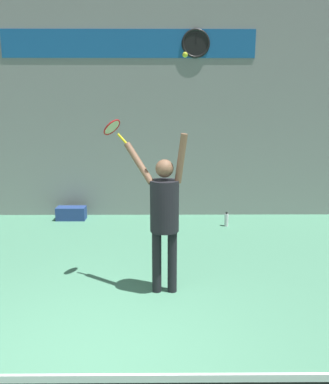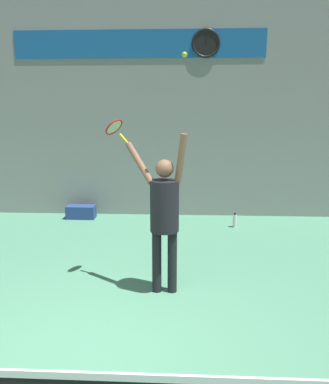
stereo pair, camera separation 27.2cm
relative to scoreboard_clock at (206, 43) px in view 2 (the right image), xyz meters
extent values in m
plane|color=#4C8C6B|center=(-1.50, -5.64, -3.96)|extent=(18.00, 18.00, 0.00)
cube|color=gray|center=(-1.50, 0.08, -1.46)|extent=(18.00, 0.10, 5.00)
cube|color=#195B9E|center=(-1.50, 0.02, 0.00)|extent=(5.66, 0.02, 0.61)
cylinder|color=black|center=(0.00, 0.00, 0.00)|extent=(0.58, 0.02, 0.58)
torus|color=black|center=(0.00, 0.00, 0.00)|extent=(0.63, 0.06, 0.63)
cube|color=black|center=(0.00, -0.01, 0.10)|extent=(0.02, 0.01, 0.23)
cube|color=white|center=(-1.50, -6.87, -3.03)|extent=(7.25, 0.02, 0.05)
cylinder|color=black|center=(-0.83, -3.95, -3.51)|extent=(0.13, 0.13, 0.89)
cylinder|color=black|center=(-0.62, -3.95, -3.51)|extent=(0.13, 0.13, 0.89)
cylinder|color=black|center=(-0.72, -3.95, -2.72)|extent=(0.39, 0.39, 0.70)
sphere|color=brown|center=(-0.72, -3.95, -2.21)|extent=(0.24, 0.24, 0.24)
cylinder|color=brown|center=(-0.51, -3.98, -2.08)|extent=(0.20, 0.19, 0.66)
cylinder|color=brown|center=(-1.07, -3.82, -2.16)|extent=(0.45, 0.39, 0.55)
cylinder|color=yellow|center=(-1.30, -3.64, -1.85)|extent=(0.16, 0.11, 0.15)
torus|color=red|center=(-1.45, -3.56, -1.69)|extent=(0.32, 0.35, 0.23)
cylinder|color=beige|center=(-1.45, -3.56, -1.69)|extent=(0.27, 0.30, 0.19)
sphere|color=#CCDB2D|center=(-0.48, -4.09, -0.81)|extent=(0.06, 0.06, 0.06)
cylinder|color=silver|center=(0.66, -0.90, -3.82)|extent=(0.09, 0.09, 0.28)
cylinder|color=black|center=(0.66, -0.90, -3.66)|extent=(0.05, 0.05, 0.04)
cube|color=navy|center=(-2.88, -0.37, -3.81)|extent=(0.67, 0.32, 0.30)
camera|label=1|loc=(-0.76, -8.81, -1.48)|focal=35.00mm
camera|label=2|loc=(-0.49, -8.81, -1.48)|focal=35.00mm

